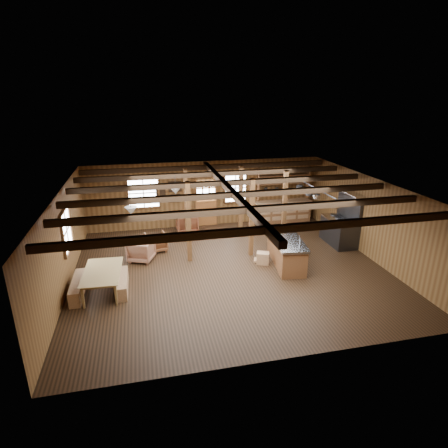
{
  "coord_description": "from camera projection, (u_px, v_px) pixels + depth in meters",
  "views": [
    {
      "loc": [
        -2.63,
        -10.79,
        5.56
      ],
      "look_at": [
        0.02,
        1.01,
        1.24
      ],
      "focal_mm": 30.0,
      "sensor_mm": 36.0,
      "label": 1
    }
  ],
  "objects": [
    {
      "name": "dining_table",
      "position": [
        105.0,
        281.0,
        10.88
      ],
      "size": [
        1.13,
        1.92,
        0.66
      ],
      "primitive_type": "imported",
      "rotation": [
        0.0,
        0.0,
        1.53
      ],
      "color": "olive",
      "rests_on": "floor"
    },
    {
      "name": "window_back_left",
      "position": [
        143.0,
        193.0,
        15.35
      ],
      "size": [
        1.32,
        0.06,
        1.32
      ],
      "color": "white",
      "rests_on": "wall_back"
    },
    {
      "name": "counter_pot",
      "position": [
        276.0,
        228.0,
        13.04
      ],
      "size": [
        0.29,
        0.29,
        0.17
      ],
      "primitive_type": "cylinder",
      "color": "#AEB0B5",
      "rests_on": "kitchen_island"
    },
    {
      "name": "window_back_right",
      "position": [
        235.0,
        188.0,
        16.15
      ],
      "size": [
        1.02,
        0.06,
        1.32
      ],
      "color": "white",
      "rests_on": "wall_back"
    },
    {
      "name": "back_door",
      "position": [
        206.0,
        206.0,
        16.12
      ],
      "size": [
        1.02,
        0.08,
        2.15
      ],
      "color": "brown",
      "rests_on": "floor"
    },
    {
      "name": "armchair_a",
      "position": [
        156.0,
        242.0,
        13.69
      ],
      "size": [
        0.84,
        0.86,
        0.67
      ],
      "primitive_type": "imported",
      "rotation": [
        0.0,
        0.0,
        3.33
      ],
      "color": "brown",
      "rests_on": "floor"
    },
    {
      "name": "notice_boards",
      "position": [
        170.0,
        191.0,
        15.56
      ],
      "size": [
        1.08,
        0.03,
        0.9
      ],
      "color": "silver",
      "rests_on": "wall_back"
    },
    {
      "name": "pot_rack",
      "position": [
        314.0,
        195.0,
        12.42
      ],
      "size": [
        0.4,
        3.0,
        0.45
      ],
      "color": "#303032",
      "rests_on": "ceiling"
    },
    {
      "name": "armchair_c",
      "position": [
        141.0,
        250.0,
        12.88
      ],
      "size": [
        1.04,
        1.05,
        0.74
      ],
      "primitive_type": "imported",
      "rotation": [
        0.0,
        0.0,
        2.76
      ],
      "color": "brown",
      "rests_on": "floor"
    },
    {
      "name": "bowl",
      "position": [
        278.0,
        232.0,
        12.89
      ],
      "size": [
        0.3,
        0.3,
        0.07
      ],
      "primitive_type": "imported",
      "rotation": [
        0.0,
        0.0,
        -0.09
      ],
      "color": "silver",
      "rests_on": "kitchen_island"
    },
    {
      "name": "back_counter",
      "position": [
        282.0,
        208.0,
        16.68
      ],
      "size": [
        2.55,
        0.6,
        2.45
      ],
      "color": "brown",
      "rests_on": "floor"
    },
    {
      "name": "timber_posts",
      "position": [
        231.0,
        210.0,
        13.87
      ],
      "size": [
        3.95,
        2.35,
        2.8
      ],
      "color": "#462D14",
      "rests_on": "floor"
    },
    {
      "name": "room",
      "position": [
        230.0,
        230.0,
        11.85
      ],
      "size": [
        10.04,
        9.04,
        2.84
      ],
      "color": "black",
      "rests_on": "ground"
    },
    {
      "name": "pendant_lamps",
      "position": [
        155.0,
        200.0,
        12.02
      ],
      "size": [
        1.86,
        2.36,
        0.66
      ],
      "color": "#303032",
      "rests_on": "ceiling"
    },
    {
      "name": "step_stool",
      "position": [
        263.0,
        258.0,
        12.68
      ],
      "size": [
        0.55,
        0.47,
        0.41
      ],
      "primitive_type": "cube",
      "rotation": [
        0.0,
        0.0,
        -0.38
      ],
      "color": "brown",
      "rests_on": "floor"
    },
    {
      "name": "ceiling_joists",
      "position": [
        229.0,
        189.0,
        11.58
      ],
      "size": [
        9.8,
        8.82,
        0.18
      ],
      "color": "black",
      "rests_on": "ceiling"
    },
    {
      "name": "kitchen_island",
      "position": [
        286.0,
        250.0,
        12.65
      ],
      "size": [
        1.22,
        2.6,
        1.2
      ],
      "rotation": [
        0.0,
        0.0,
        -0.14
      ],
      "color": "brown",
      "rests_on": "floor"
    },
    {
      "name": "bench_wall",
      "position": [
        78.0,
        287.0,
        10.76
      ],
      "size": [
        0.3,
        1.6,
        0.44
      ],
      "primitive_type": "cube",
      "color": "brown",
      "rests_on": "floor"
    },
    {
      "name": "armchair_b",
      "position": [
        187.0,
        223.0,
        15.49
      ],
      "size": [
        0.87,
        0.89,
        0.79
      ],
      "primitive_type": "imported",
      "rotation": [
        0.0,
        0.0,
        3.17
      ],
      "color": "brown",
      "rests_on": "floor"
    },
    {
      "name": "commercial_range",
      "position": [
        341.0,
        227.0,
        14.24
      ],
      "size": [
        0.86,
        1.67,
        2.06
      ],
      "color": "#303032",
      "rests_on": "floor"
    },
    {
      "name": "window_left",
      "position": [
        66.0,
        231.0,
        11.22
      ],
      "size": [
        0.14,
        1.24,
        1.32
      ],
      "color": "white",
      "rests_on": "wall_back"
    },
    {
      "name": "bench_aisle",
      "position": [
        123.0,
        283.0,
        11.02
      ],
      "size": [
        0.28,
        1.5,
        0.41
      ],
      "primitive_type": "cube",
      "color": "brown",
      "rests_on": "floor"
    }
  ]
}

